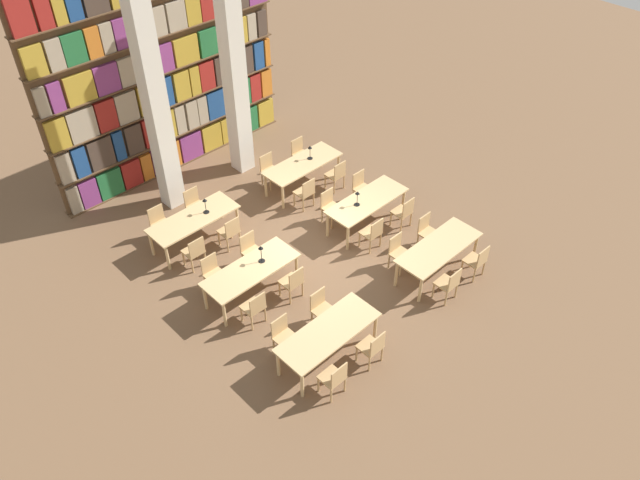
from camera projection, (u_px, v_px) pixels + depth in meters
name	position (u px, v px, depth m)	size (l,w,h in m)	color
ground_plane	(313.00, 257.00, 14.53)	(40.00, 40.00, 0.00)	brown
bookshelf_bank	(166.00, 74.00, 15.68)	(6.78, 0.35, 5.50)	brown
pillar_left	(154.00, 97.00, 14.14)	(0.46, 0.46, 6.00)	silver
pillar_center	(233.00, 66.00, 15.33)	(0.46, 0.46, 6.00)	silver
reading_table_0	(328.00, 334.00, 11.93)	(2.15, 0.83, 0.75)	tan
chair_0	(334.00, 378.00, 11.40)	(0.42, 0.40, 0.87)	tan
chair_1	(284.00, 335.00, 12.16)	(0.42, 0.40, 0.87)	tan
chair_2	(372.00, 347.00, 11.94)	(0.42, 0.40, 0.87)	tan
chair_3	(322.00, 308.00, 12.69)	(0.42, 0.40, 0.87)	tan
reading_table_1	(439.00, 249.00, 13.74)	(2.15, 0.83, 0.75)	tan
chair_4	(449.00, 283.00, 13.22)	(0.42, 0.40, 0.87)	tan
chair_5	(399.00, 251.00, 13.98)	(0.42, 0.40, 0.87)	tan
chair_6	(477.00, 261.00, 13.76)	(0.42, 0.40, 0.87)	tan
chair_7	(427.00, 231.00, 14.51)	(0.42, 0.40, 0.87)	tan
reading_table_2	(251.00, 271.00, 13.22)	(2.15, 0.83, 0.75)	tan
chair_8	(255.00, 307.00, 12.71)	(0.42, 0.40, 0.87)	tan
chair_9	(213.00, 273.00, 13.47)	(0.42, 0.40, 0.87)	tan
chair_10	(293.00, 282.00, 13.26)	(0.42, 0.40, 0.87)	tan
chair_11	(251.00, 250.00, 14.02)	(0.42, 0.40, 0.87)	tan
desk_lamp_0	(261.00, 251.00, 13.15)	(0.14, 0.14, 0.43)	black
reading_table_3	(367.00, 203.00, 15.00)	(2.15, 0.83, 0.75)	tan
chair_12	(373.00, 233.00, 14.47)	(0.42, 0.40, 0.87)	tan
chair_13	(330.00, 206.00, 15.22)	(0.42, 0.40, 0.87)	tan
chair_14	(404.00, 212.00, 15.05)	(0.42, 0.40, 0.87)	tan
chair_15	(361.00, 187.00, 15.81)	(0.42, 0.40, 0.87)	tan
desk_lamp_1	(357.00, 196.00, 14.63)	(0.14, 0.14, 0.40)	black
reading_table_4	(194.00, 220.00, 14.50)	(2.15, 0.83, 0.75)	tan
chair_16	(195.00, 251.00, 13.99)	(0.42, 0.40, 0.87)	tan
chair_17	(160.00, 223.00, 14.74)	(0.42, 0.40, 0.87)	tan
chair_18	(230.00, 231.00, 14.51)	(0.42, 0.40, 0.87)	tan
chair_19	(195.00, 204.00, 15.26)	(0.42, 0.40, 0.87)	tan
desk_lamp_2	(205.00, 203.00, 14.41)	(0.14, 0.14, 0.41)	black
reading_table_5	(303.00, 165.00, 16.18)	(2.15, 0.83, 0.75)	tan
chair_20	(306.00, 192.00, 15.64)	(0.42, 0.40, 0.87)	tan
chair_21	(269.00, 169.00, 16.40)	(0.42, 0.40, 0.87)	tan
chair_22	(336.00, 174.00, 16.22)	(0.42, 0.40, 0.87)	tan
chair_23	(300.00, 153.00, 16.97)	(0.42, 0.40, 0.87)	tan
desk_lamp_3	(310.00, 150.00, 16.11)	(0.14, 0.14, 0.39)	black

